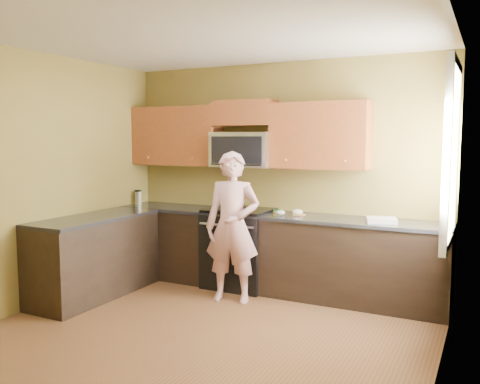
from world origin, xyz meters
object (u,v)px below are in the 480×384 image
Objects in this scene: stove at (239,248)px; woman at (232,227)px; butter_tub at (278,215)px; microwave at (244,167)px; frying_pan at (232,212)px; travel_mug at (138,204)px.

woman is at bearing -70.85° from stove.
stove is 0.69m from butter_tub.
frying_pan is at bearing -85.21° from microwave.
woman is 8.52× the size of travel_mug.
butter_tub is at bearing -5.12° from stove.
frying_pan reaches higher than butter_tub.
woman reaches higher than frying_pan.
butter_tub is at bearing 42.68° from woman.
microwave is at bearing 5.50° from travel_mug.
microwave reaches higher than stove.
travel_mug reaches higher than butter_tub.
stove is 0.66m from woman.
woman is 0.59m from butter_tub.
travel_mug is (-1.68, 0.51, 0.09)m from woman.
travel_mug is (-1.50, -0.02, 0.44)m from stove.
microwave is at bearing 161.83° from butter_tub.
microwave is 0.76m from butter_tub.
travel_mug is at bearing 179.22° from butter_tub.
frying_pan is 2.32× the size of travel_mug.
woman is 3.68× the size of frying_pan.
frying_pan is at bearing -82.89° from stove.
travel_mug is (-1.53, 0.24, -0.03)m from frying_pan.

